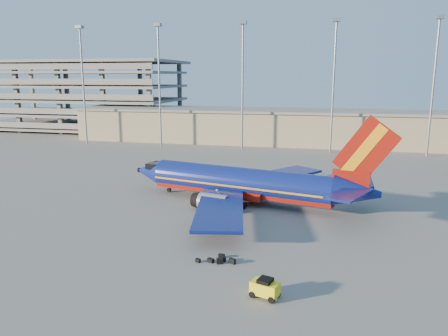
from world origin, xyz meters
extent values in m
plane|color=slate|center=(0.00, 0.00, 0.00)|extent=(220.00, 220.00, 0.00)
cube|color=gray|center=(10.00, 58.00, 4.00)|extent=(120.00, 15.00, 8.00)
cube|color=slate|center=(10.00, 58.00, 8.20)|extent=(122.00, 16.00, 0.60)
cube|color=slate|center=(-62.00, 74.00, 1.00)|extent=(60.00, 30.00, 0.70)
cube|color=slate|center=(-62.00, 74.00, 5.20)|extent=(60.00, 30.00, 0.70)
cube|color=slate|center=(-62.00, 74.00, 9.40)|extent=(60.00, 30.00, 0.70)
cube|color=slate|center=(-62.00, 74.00, 13.60)|extent=(60.00, 30.00, 0.70)
cube|color=slate|center=(-62.00, 74.00, 17.80)|extent=(60.00, 30.00, 0.70)
cube|color=slate|center=(-62.00, 74.00, 21.00)|extent=(62.00, 32.00, 0.80)
cube|color=slate|center=(-62.00, 87.00, 10.50)|extent=(1.20, 1.20, 21.00)
cylinder|color=gray|center=(-45.00, 46.00, 14.00)|extent=(0.44, 0.44, 28.00)
cube|color=gray|center=(-45.00, 46.00, 28.30)|extent=(1.60, 1.60, 0.70)
cylinder|color=gray|center=(-25.00, 46.00, 14.00)|extent=(0.44, 0.44, 28.00)
cube|color=gray|center=(-25.00, 46.00, 28.30)|extent=(1.60, 1.60, 0.70)
cylinder|color=gray|center=(-5.00, 46.00, 14.00)|extent=(0.44, 0.44, 28.00)
cube|color=gray|center=(-5.00, 46.00, 28.30)|extent=(1.60, 1.60, 0.70)
cylinder|color=gray|center=(15.00, 46.00, 14.00)|extent=(0.44, 0.44, 28.00)
cube|color=gray|center=(15.00, 46.00, 28.30)|extent=(1.60, 1.60, 0.70)
cylinder|color=gray|center=(35.00, 46.00, 14.00)|extent=(0.44, 0.44, 28.00)
cube|color=gray|center=(35.00, 46.00, 28.30)|extent=(1.60, 1.60, 0.70)
cylinder|color=navy|center=(2.94, 3.38, 2.83)|extent=(25.38, 9.48, 3.88)
cube|color=maroon|center=(2.94, 3.38, 1.83)|extent=(25.22, 8.77, 1.36)
cube|color=orange|center=(2.94, 3.38, 2.57)|extent=(25.39, 9.52, 0.23)
cone|color=navy|center=(-11.46, 6.73, 2.83)|extent=(5.17, 4.78, 3.88)
cube|color=black|center=(-10.13, 6.42, 3.83)|extent=(3.07, 3.22, 0.84)
cone|color=navy|center=(17.84, -0.09, 3.20)|extent=(6.19, 5.01, 3.88)
cube|color=maroon|center=(17.02, 0.10, 4.61)|extent=(4.42, 1.56, 2.31)
cube|color=maroon|center=(18.45, -0.23, 8.28)|extent=(7.57, 2.07, 8.36)
cube|color=orange|center=(18.25, -0.19, 8.28)|extent=(5.09, 1.59, 6.56)
cube|color=navy|center=(18.24, 3.47, 3.77)|extent=(3.27, 6.77, 0.23)
cube|color=navy|center=(16.62, -3.47, 3.77)|extent=(5.69, 7.41, 0.23)
cube|color=navy|center=(6.56, 12.01, 1.89)|extent=(13.98, 16.12, 0.37)
cube|color=navy|center=(2.37, -5.96, 1.89)|extent=(8.22, 16.95, 0.37)
cube|color=maroon|center=(3.45, 3.26, 1.42)|extent=(7.05, 5.41, 1.05)
cylinder|color=gray|center=(2.95, 8.97, 1.21)|extent=(4.17, 3.00, 2.20)
cylinder|color=gray|center=(0.47, -1.64, 1.21)|extent=(4.17, 3.00, 2.20)
cylinder|color=gray|center=(-8.29, 5.99, 0.58)|extent=(0.30, 0.30, 1.15)
cylinder|color=black|center=(-8.29, 5.99, 0.34)|extent=(0.71, 0.41, 0.67)
cylinder|color=black|center=(5.08, 5.68, 0.44)|extent=(0.99, 0.76, 0.88)
cylinder|color=black|center=(3.85, 0.37, 0.44)|extent=(0.99, 0.76, 0.88)
cube|color=yellow|center=(9.79, -21.86, 0.76)|extent=(2.40, 1.81, 1.01)
cube|color=black|center=(9.79, -21.86, 1.37)|extent=(1.31, 1.37, 0.36)
cylinder|color=black|center=(9.18, -21.08, 0.26)|extent=(0.56, 0.33, 0.53)
cylinder|color=black|center=(8.84, -22.15, 0.26)|extent=(0.56, 0.33, 0.53)
cylinder|color=black|center=(10.73, -21.58, 0.26)|extent=(0.56, 0.33, 0.53)
cylinder|color=black|center=(10.39, -22.64, 0.26)|extent=(0.56, 0.33, 0.53)
cube|color=black|center=(2.90, -16.83, 0.18)|extent=(0.52, 0.42, 0.35)
cube|color=black|center=(6.03, -16.37, 0.24)|extent=(0.68, 0.52, 0.48)
cube|color=black|center=(4.91, -16.65, 0.25)|extent=(0.69, 0.59, 0.50)
cube|color=black|center=(4.77, -15.32, 0.18)|extent=(0.62, 0.35, 0.36)
cube|color=black|center=(4.03, -16.54, 0.18)|extent=(0.70, 0.60, 0.36)
cube|color=black|center=(5.13, -16.14, 0.22)|extent=(0.55, 0.40, 0.44)
camera|label=1|loc=(13.74, -52.76, 16.80)|focal=35.00mm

